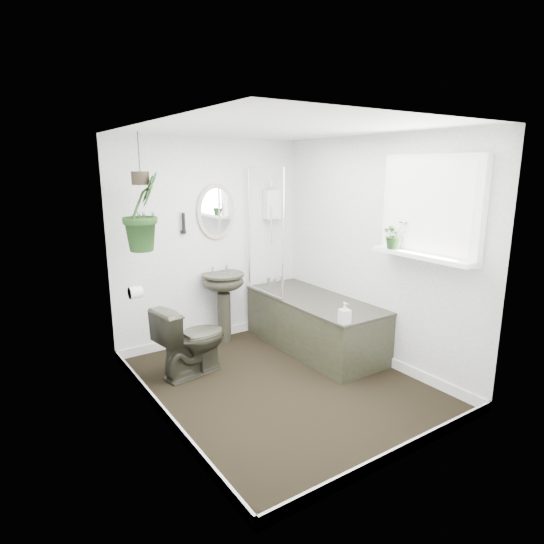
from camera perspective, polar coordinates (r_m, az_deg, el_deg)
floor at (r=4.42m, az=1.12°, el=-13.89°), size 2.30×2.80×0.02m
ceiling at (r=3.95m, az=1.27°, el=17.68°), size 2.30×2.80×0.02m
wall_back at (r=5.22m, az=-7.74°, el=3.70°), size 2.30×0.02×2.30m
wall_front at (r=3.02m, az=16.77°, el=-3.78°), size 2.30×0.02×2.30m
wall_left at (r=3.51m, az=-14.53°, el=-1.29°), size 0.02×2.80×2.30m
wall_right at (r=4.77m, az=12.68°, el=2.60°), size 0.02×2.80×2.30m
skirting at (r=4.39m, az=1.12°, el=-13.19°), size 2.30×2.80×0.10m
bathtub at (r=5.11m, az=5.30°, el=-6.42°), size 0.72×1.72×0.58m
bath_screen at (r=5.07m, az=-0.88°, el=5.02°), size 0.04×0.72×1.40m
shower_box at (r=5.51m, az=0.02°, el=8.50°), size 0.20×0.10×0.35m
oval_mirror at (r=5.17m, az=-7.01°, el=7.54°), size 0.46×0.03×0.62m
wall_sconce at (r=5.00m, az=-11.03°, el=6.06°), size 0.04×0.04×0.22m
toilet_roll_holder at (r=4.23m, az=-16.76°, el=-2.46°), size 0.11×0.11×0.11m
window_recess at (r=4.21m, az=19.31°, el=7.67°), size 0.08×1.00×0.90m
window_sill at (r=4.21m, az=18.30°, el=1.96°), size 0.18×1.00×0.04m
window_blinds at (r=4.17m, az=18.94°, el=7.66°), size 0.01×0.86×0.76m
toilet at (r=4.53m, az=-10.03°, el=-8.33°), size 0.75×0.51×0.71m
pedestal_sink at (r=5.28m, az=-6.04°, el=-4.44°), size 0.50×0.43×0.82m
sill_plant at (r=4.35m, az=15.16°, el=4.57°), size 0.29×0.27×0.27m
hanging_plant at (r=4.41m, az=-15.94°, el=7.29°), size 0.51×0.49×0.73m
soap_bottle at (r=4.24m, az=9.10°, el=-5.11°), size 0.10×0.10×0.20m
hanging_pot at (r=4.39m, az=-16.20°, el=11.25°), size 0.16×0.16×0.12m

